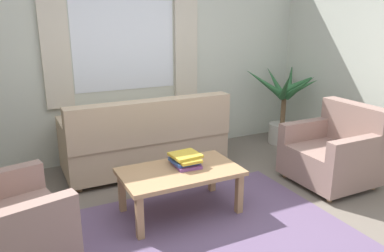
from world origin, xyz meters
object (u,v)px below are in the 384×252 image
Objects in this scene: coffee_table at (180,175)px; couch at (146,141)px; potted_plant at (284,107)px; book_stack_on_table at (185,159)px; armchair_right at (335,152)px.

couch is at bearing 86.67° from coffee_table.
couch is 2.16m from potted_plant.
couch is at bearing 91.43° from book_stack_on_table.
potted_plant reaches higher than couch.
potted_plant is at bearing 27.93° from book_stack_on_table.
armchair_right is at bearing -7.03° from book_stack_on_table.
couch reaches higher than coffee_table.
potted_plant is at bearing -177.85° from couch.
armchair_right is 0.80× the size of coffee_table.
book_stack_on_table is at bearing -152.07° from potted_plant.
book_stack_on_table is 2.41m from potted_plant.
armchair_right reaches higher than book_stack_on_table.
coffee_table is at bearing -151.41° from potted_plant.
book_stack_on_table is 0.29× the size of potted_plant.
book_stack_on_table is (0.09, 0.08, 0.11)m from coffee_table.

